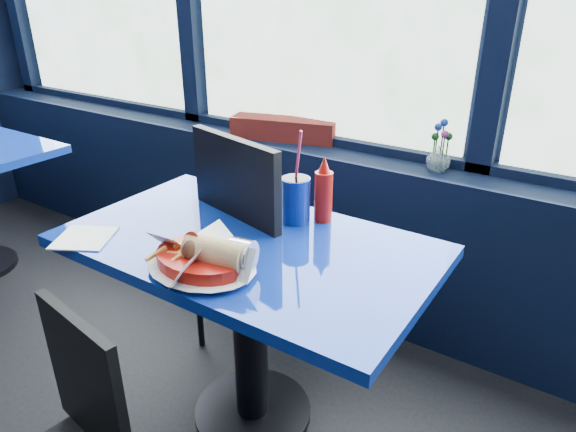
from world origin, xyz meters
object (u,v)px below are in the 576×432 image
Objects in this scene: flower_vase at (439,155)px; soda_cup at (296,199)px; near_table at (248,288)px; planter_box at (284,129)px; chair_near_back at (253,238)px; food_basket at (203,258)px; ketchup_bottle at (324,193)px.

flower_vase is 0.70m from soda_cup.
planter_box reaches higher than near_table.
soda_cup is at bearing -177.77° from chair_near_back.
planter_box is at bearing 177.56° from flower_vase.
soda_cup is (0.50, -0.68, -0.02)m from planter_box.
ketchup_bottle reaches higher than food_basket.
planter_box is at bearing 126.59° from soda_cup.
ketchup_bottle is at bearing 64.69° from near_table.
soda_cup reaches higher than near_table.
near_table is 3.58× the size of soda_cup.
ketchup_bottle is at bearing -61.97° from planter_box.
flower_vase is at bearing -116.50° from chair_near_back.
flower_vase is 1.12m from food_basket.
food_basket is 1.50× the size of ketchup_bottle.
food_basket is at bearing -106.64° from flower_vase.
chair_near_back is at bearing 168.15° from soda_cup.
flower_vase is 0.62m from ketchup_bottle.
chair_near_back is 4.44× the size of ketchup_bottle.
near_table is at bearing -103.91° from soda_cup.
planter_box is 2.45× the size of flower_vase.
flower_vase is (0.51, 0.60, 0.27)m from chair_near_back.
flower_vase reaches higher than ketchup_bottle.
ketchup_bottle is 0.10m from soda_cup.
soda_cup is at bearing 100.04° from food_basket.
soda_cup is at bearing -113.57° from flower_vase.
planter_box is (-0.27, 0.63, 0.26)m from chair_near_back.
food_basket is at bearing -82.29° from planter_box.
near_table is at bearing 108.69° from food_basket.
soda_cup is (-0.28, -0.65, -0.03)m from flower_vase.
soda_cup reaches higher than ketchup_bottle.
flower_vase is 0.61× the size of food_basket.
food_basket reaches higher than near_table.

